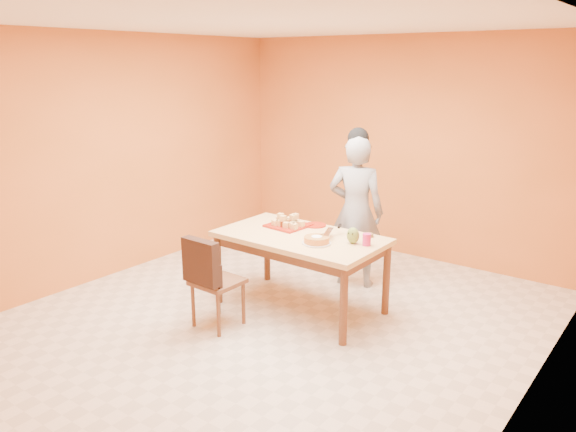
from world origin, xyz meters
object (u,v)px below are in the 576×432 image
Objects in this scene: pastry_platter at (288,225)px; magenta_glass at (367,240)px; dining_chair at (216,280)px; person at (356,212)px; checker_tin at (368,235)px; red_dinner_plate at (315,225)px; egg_ornament at (353,236)px; dining_table at (300,244)px; sponge_cake at (317,240)px.

magenta_glass reaches higher than pastry_platter.
person reaches higher than dining_chair.
checker_tin is (-0.12, 0.24, -0.04)m from magenta_glass.
magenta_glass is at bearing 109.88° from person.
dining_chair is 3.99× the size of red_dinner_plate.
checker_tin is at bearing 113.78° from person.
pastry_platter is at bearing 46.11° from person.
red_dinner_plate is 0.67m from egg_ornament.
dining_table is at bearing -170.83° from magenta_glass.
checker_tin is (0.27, 0.48, -0.02)m from sponge_cake.
dining_table is at bearing -30.57° from pastry_platter.
person is at bearing 83.61° from dining_table.
checker_tin reaches higher than pastry_platter.
dining_table is at bearing 65.20° from dining_chair.
dining_table is 0.97× the size of person.
dining_chair is (-0.38, -0.79, -0.21)m from dining_table.
dining_chair is at bearing -115.68° from dining_table.
magenta_glass is (0.73, -0.24, 0.05)m from red_dinner_plate.
red_dinner_plate is at bearing 55.99° from person.
egg_ornament is 0.13m from magenta_glass.
red_dinner_plate reaches higher than dining_table.
sponge_cake is 1.53× the size of egg_ornament.
dining_chair is 1.00m from pastry_platter.
dining_table is 0.66m from checker_tin.
dining_chair is 3.77× the size of sponge_cake.
magenta_glass reaches higher than sponge_cake.
person is 0.69m from checker_tin.
red_dinner_plate is 2.14× the size of checker_tin.
magenta_glass is (1.04, 0.89, 0.36)m from dining_chair.
person is at bearing 99.98° from sponge_cake.
person reaches higher than magenta_glass.
egg_ornament reaches higher than sponge_cake.
person reaches higher than checker_tin.
dining_table is 4.33× the size of pastry_platter.
red_dinner_plate is at bearing 42.80° from pastry_platter.
pastry_platter is 0.82m from egg_ornament.
dining_chair reaches higher than magenta_glass.
egg_ornament is (0.92, 0.87, 0.38)m from dining_chair.
egg_ornament reaches higher than checker_tin.
egg_ornament is (0.54, 0.08, 0.17)m from dining_table.
red_dinner_plate is 0.59m from sponge_cake.
egg_ornament is at bearing -24.08° from red_dinner_plate.
pastry_platter is at bearing -137.20° from red_dinner_plate.
person is (0.48, 1.66, 0.36)m from dining_chair.
pastry_platter is 3.58× the size of checker_tin.
magenta_glass is (0.57, -0.77, -0.01)m from person.
pastry_platter is 0.28m from red_dinner_plate.
magenta_glass is (0.94, -0.05, 0.04)m from pastry_platter.
magenta_glass is (0.67, 0.11, 0.15)m from dining_table.
checker_tin is (0.01, 0.27, -0.06)m from egg_ornament.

